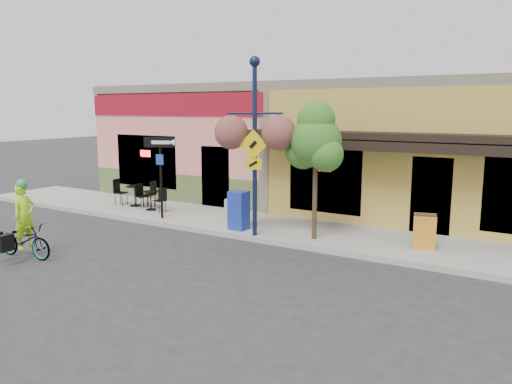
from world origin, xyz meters
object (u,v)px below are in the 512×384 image
one_way_sign (161,178)px  newspaper_box_blue (239,210)px  building (340,144)px  lamp_post (255,148)px  street_tree (315,170)px  cyclist_rider (25,226)px  bicycle (25,240)px  newspaper_box_grey (234,214)px

one_way_sign → newspaper_box_blue: one_way_sign is taller
building → lamp_post: 6.87m
newspaper_box_blue → street_tree: size_ratio=0.30×
cyclist_rider → bicycle: bearing=83.8°
cyclist_rider → street_tree: bearing=-54.6°
one_way_sign → building: bearing=40.0°
building → one_way_sign: size_ratio=7.03×
building → street_tree: size_ratio=4.91×
newspaper_box_grey → newspaper_box_blue: bearing=0.7°
cyclist_rider → newspaper_box_blue: cyclist_rider is taller
one_way_sign → street_tree: bearing=-20.4°
one_way_sign → newspaper_box_blue: bearing=-22.0°
lamp_post → one_way_sign: size_ratio=1.87×
newspaper_box_blue → street_tree: 2.66m
building → newspaper_box_blue: size_ratio=16.26×
lamp_post → newspaper_box_blue: 2.04m
lamp_post → street_tree: lamp_post is taller
building → street_tree: 6.58m
lamp_post → newspaper_box_grey: bearing=143.6°
newspaper_box_grey → one_way_sign: bearing=-170.6°
lamp_post → newspaper_box_blue: (-0.77, 0.36, -1.86)m
one_way_sign → newspaper_box_grey: 2.85m
one_way_sign → street_tree: 5.26m
building → one_way_sign: building is taller
lamp_post → bicycle: bearing=-147.1°
one_way_sign → street_tree: (5.22, 0.24, 0.56)m
cyclist_rider → newspaper_box_grey: (2.95, 4.68, -0.21)m
cyclist_rider → building: bearing=-24.0°
newspaper_box_grey → street_tree: street_tree is taller
building → newspaper_box_blue: bearing=-93.7°
lamp_post → one_way_sign: bearing=160.8°
bicycle → lamp_post: lamp_post is taller
cyclist_rider → newspaper_box_grey: bearing=-38.4°
bicycle → building: bearing=-24.2°
lamp_post → newspaper_box_blue: lamp_post is taller
one_way_sign → street_tree: street_tree is taller
lamp_post → one_way_sign: 3.86m
street_tree → newspaper_box_blue: bearing=-175.5°
one_way_sign → street_tree: size_ratio=0.70×
bicycle → cyclist_rider: (0.05, 0.00, 0.36)m
cyclist_rider → newspaper_box_blue: bearing=-40.2°
bicycle → newspaper_box_blue: newspaper_box_blue is taller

